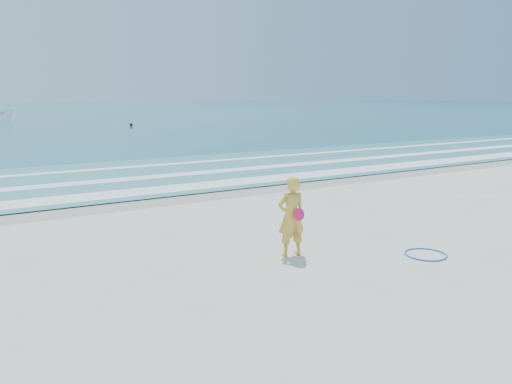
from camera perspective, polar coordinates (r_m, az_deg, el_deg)
ground at (r=9.90m, az=10.43°, el=-9.77°), size 400.00×400.00×0.00m
wet_sand at (r=17.43m, az=-9.27°, el=-0.57°), size 400.00×2.40×0.00m
shallow at (r=22.08m, az=-14.02°, el=1.83°), size 400.00×10.00×0.01m
foam_near at (r=18.61m, az=-10.73°, el=0.29°), size 400.00×1.40×0.01m
foam_mid at (r=21.33m, az=-13.40°, el=1.56°), size 400.00×0.90×0.01m
foam_far at (r=24.47m, az=-15.71°, el=2.65°), size 400.00×0.60×0.01m
hoop at (r=11.72m, az=18.82°, el=-6.77°), size 1.14×1.14×0.03m
buoy at (r=55.97m, az=-14.09°, el=7.49°), size 0.35×0.35×0.35m
woman at (r=10.85m, az=4.05°, el=-2.83°), size 0.68×0.48×1.77m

